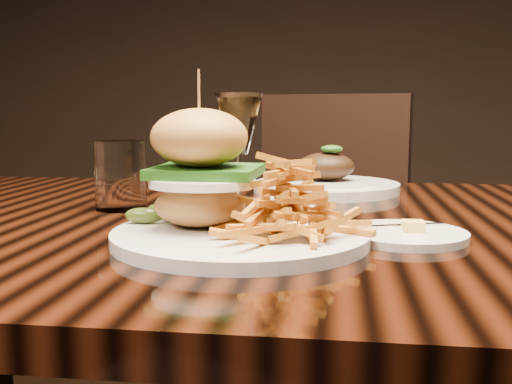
# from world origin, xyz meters

# --- Properties ---
(dining_table) EXTENTS (1.60, 0.90, 0.75)m
(dining_table) POSITION_xyz_m (0.00, 0.00, 0.67)
(dining_table) COLOR black
(dining_table) RESTS_ON ground
(burger_plate) EXTENTS (0.31, 0.31, 0.20)m
(burger_plate) POSITION_xyz_m (-0.07, -0.16, 0.81)
(burger_plate) COLOR silver
(burger_plate) RESTS_ON dining_table
(side_saucer) EXTENTS (0.15, 0.15, 0.02)m
(side_saucer) POSITION_xyz_m (0.13, -0.11, 0.76)
(side_saucer) COLOR silver
(side_saucer) RESTS_ON dining_table
(ramekin) EXTENTS (0.08, 0.08, 0.03)m
(ramekin) POSITION_xyz_m (-0.01, -0.01, 0.77)
(ramekin) COLOR silver
(ramekin) RESTS_ON dining_table
(wine_glass) EXTENTS (0.07, 0.07, 0.18)m
(wine_glass) POSITION_xyz_m (-0.08, -0.04, 0.88)
(wine_glass) COLOR white
(wine_glass) RESTS_ON dining_table
(water_tumbler) EXTENTS (0.08, 0.08, 0.11)m
(water_tumbler) POSITION_xyz_m (-0.29, 0.05, 0.80)
(water_tumbler) COLOR white
(water_tumbler) RESTS_ON dining_table
(far_dish) EXTENTS (0.28, 0.28, 0.09)m
(far_dish) POSITION_xyz_m (0.03, 0.29, 0.77)
(far_dish) COLOR silver
(far_dish) RESTS_ON dining_table
(chair_far) EXTENTS (0.57, 0.58, 0.95)m
(chair_far) POSITION_xyz_m (0.01, 0.89, 0.54)
(chair_far) COLOR black
(chair_far) RESTS_ON ground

